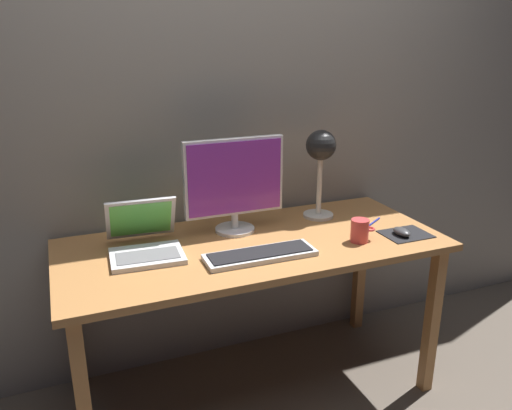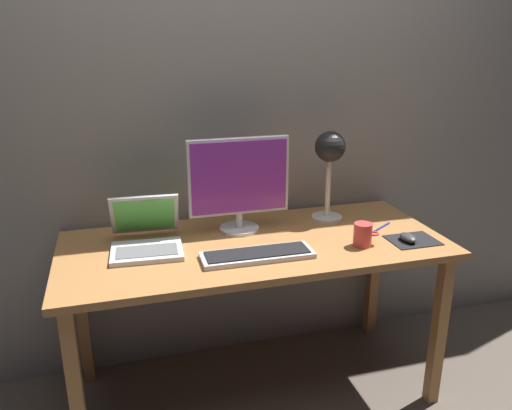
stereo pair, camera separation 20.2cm
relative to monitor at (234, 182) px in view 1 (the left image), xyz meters
name	(u,v)px [view 1 (the left image)]	position (x,y,z in m)	size (l,w,h in m)	color
ground_plane	(254,389)	(0.03, -0.15, -0.97)	(4.80, 4.80, 0.00)	brown
back_wall	(221,96)	(0.03, 0.25, 0.33)	(4.80, 0.06, 2.60)	gray
desk	(254,259)	(0.03, -0.15, -0.31)	(1.60, 0.70, 0.74)	#A8703D
monitor	(234,182)	(0.00, 0.00, 0.00)	(0.44, 0.17, 0.42)	silver
keyboard_main	(260,255)	(0.00, -0.30, -0.21)	(0.44, 0.15, 0.03)	silver
laptop	(144,238)	(-0.41, -0.08, -0.17)	(0.30, 0.34, 0.21)	silver
desk_lamp	(321,154)	(0.43, 0.03, 0.08)	(0.14, 0.14, 0.42)	beige
mousepad	(406,234)	(0.67, -0.32, -0.22)	(0.20, 0.16, 0.00)	black
mouse	(402,232)	(0.65, -0.33, -0.21)	(0.06, 0.10, 0.03)	#38383A
coffee_mug	(360,231)	(0.44, -0.31, -0.18)	(0.11, 0.08, 0.10)	#CC3F3F
pen	(373,222)	(0.63, -0.15, -0.22)	(0.01, 0.01, 0.14)	#2633A5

